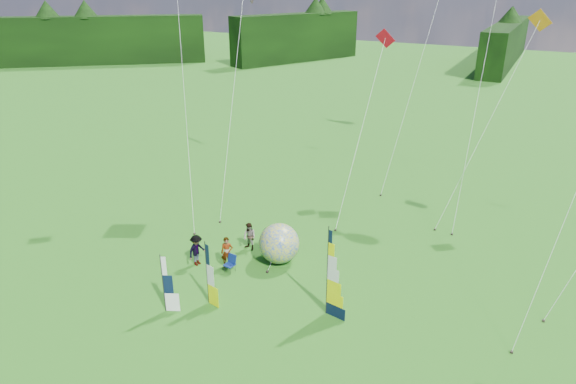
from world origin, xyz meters
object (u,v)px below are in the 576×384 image
at_px(spectator_b, 249,237).
at_px(kite_whale, 488,44).
at_px(camp_chair, 229,264).
at_px(side_banner_far, 163,284).
at_px(side_banner_left, 207,274).
at_px(spectator_c, 197,250).
at_px(spectator_a, 227,253).
at_px(bol_inflatable, 279,243).
at_px(feather_banner_main, 327,273).
at_px(spectator_d, 267,242).

xyz_separation_m(spectator_b, kite_whale, (10.04, 13.10, 10.15)).
bearing_deg(camp_chair, side_banner_far, -92.92).
xyz_separation_m(side_banner_left, side_banner_far, (-1.46, -1.51, -0.16)).
distance_m(side_banner_left, spectator_c, 3.91).
distance_m(side_banner_far, spectator_b, 7.09).
height_order(side_banner_far, spectator_b, side_banner_far).
distance_m(spectator_a, spectator_b, 2.27).
relative_size(side_banner_left, bol_inflatable, 1.45).
bearing_deg(spectator_c, spectator_a, -65.27).
height_order(spectator_b, kite_whale, kite_whale).
xyz_separation_m(feather_banner_main, spectator_a, (-6.57, 1.36, -1.34)).
distance_m(feather_banner_main, side_banner_left, 5.86).
bearing_deg(side_banner_left, spectator_c, 147.85).
distance_m(side_banner_left, kite_whale, 22.72).
xyz_separation_m(side_banner_far, spectator_c, (-1.25, 4.23, -0.59)).
xyz_separation_m(side_banner_left, spectator_b, (-1.01, 5.54, -0.81)).
relative_size(feather_banner_main, spectator_a, 2.47).
bearing_deg(spectator_d, spectator_b, 25.11).
bearing_deg(spectator_c, camp_chair, -78.89).
bearing_deg(bol_inflatable, spectator_d, 164.23).
relative_size(side_banner_far, spectator_a, 1.65).
bearing_deg(side_banner_left, bol_inflatable, 89.91).
bearing_deg(side_banner_left, camp_chair, 116.02).
distance_m(side_banner_left, spectator_b, 5.69).
relative_size(feather_banner_main, spectator_b, 2.65).
relative_size(spectator_d, kite_whale, 0.08).
relative_size(spectator_b, kite_whale, 0.08).
bearing_deg(side_banner_far, side_banner_left, 21.97).
xyz_separation_m(camp_chair, kite_whale, (9.71, 15.74, 10.50)).
bearing_deg(bol_inflatable, spectator_a, -140.22).
bearing_deg(feather_banner_main, spectator_b, 161.51).
bearing_deg(side_banner_far, spectator_a, 61.26).
bearing_deg(spectator_d, spectator_c, 73.10).
relative_size(spectator_b, camp_chair, 1.71).
distance_m(spectator_b, spectator_c, 3.30).
relative_size(spectator_c, spectator_d, 1.04).
relative_size(bol_inflatable, spectator_c, 1.25).
relative_size(bol_inflatable, spectator_a, 1.25).
bearing_deg(side_banner_far, camp_chair, 55.88).
bearing_deg(spectator_a, feather_banner_main, -41.66).
bearing_deg(side_banner_left, spectator_d, 100.59).
relative_size(spectator_a, spectator_c, 1.00).
distance_m(side_banner_left, bol_inflatable, 5.31).
distance_m(feather_banner_main, bol_inflatable, 5.51).
relative_size(spectator_b, spectator_c, 0.93).
height_order(feather_banner_main, bol_inflatable, feather_banner_main).
bearing_deg(bol_inflatable, feather_banner_main, -36.88).
bearing_deg(spectator_d, spectator_a, 89.50).
relative_size(spectator_a, spectator_d, 1.04).
bearing_deg(spectator_a, bol_inflatable, 9.81).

